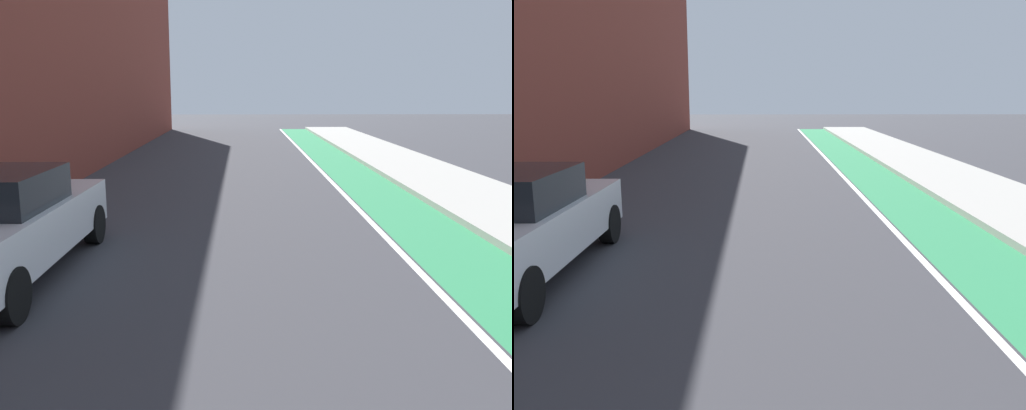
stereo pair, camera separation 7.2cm
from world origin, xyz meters
The scene contains 5 objects.
ground_plane centered at (0.00, 17.12, 0.00)m, with size 92.93×92.93×0.00m, color #38383D.
bike_lane_paint centered at (3.56, 19.12, 0.00)m, with size 1.60×42.24×0.00m, color #2D8451.
lane_divider_stripe centered at (2.66, 19.12, 0.00)m, with size 0.12×42.24×0.00m, color white.
sidewalk_right centered at (5.75, 19.12, 0.07)m, with size 2.78×42.24×0.14m, color #A8A59E.
building_facade_left centered at (-6.16, 19.12, 5.01)m, with size 3.00×42.24×10.03m.
Camera 1 is at (0.09, 2.53, 2.58)m, focal length 38.83 mm.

